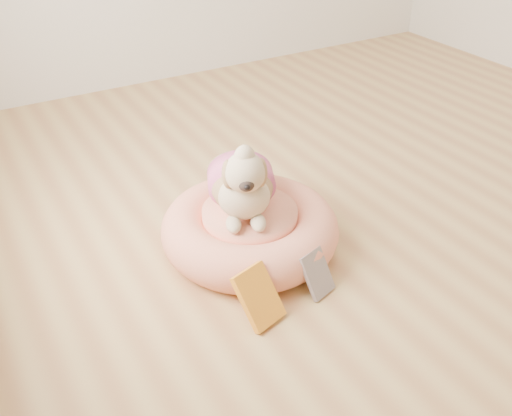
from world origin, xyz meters
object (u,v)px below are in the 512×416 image
book_white (317,274)px  book_yellow (259,297)px  dog (242,169)px  pet_bed (250,229)px

book_white → book_yellow: bearing=165.7°
dog → book_white: size_ratio=2.69×
dog → book_yellow: dog is taller
book_yellow → book_white: 0.26m
pet_bed → book_white: bearing=-77.8°
pet_bed → dog: size_ratio=1.54×
book_yellow → book_white: size_ratio=1.21×
pet_bed → dog: 0.28m
dog → book_yellow: 0.52m
pet_bed → dog: bearing=118.7°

